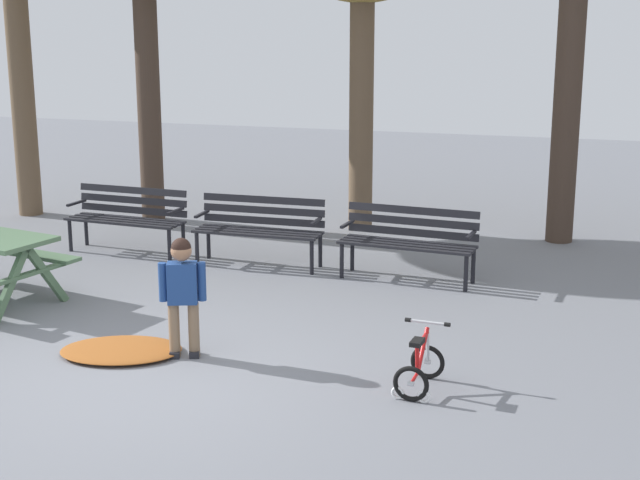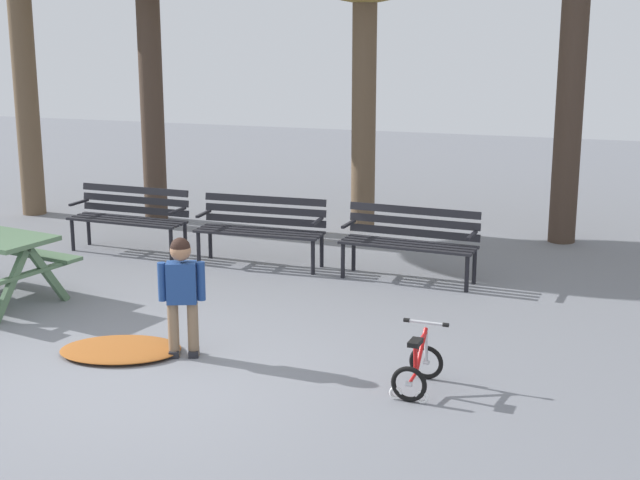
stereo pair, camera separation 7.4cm
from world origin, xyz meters
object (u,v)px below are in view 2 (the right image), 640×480
(park_bench_left, at_px, (262,225))
(child_standing, at_px, (182,287))
(kids_bicycle, at_px, (418,367))
(park_bench_right, at_px, (410,237))
(park_bench_far_left, at_px, (130,214))

(park_bench_left, bearing_deg, child_standing, -80.46)
(park_bench_left, height_order, kids_bicycle, park_bench_left)
(park_bench_left, bearing_deg, park_bench_right, -1.90)
(park_bench_far_left, relative_size, child_standing, 1.45)
(park_bench_right, xyz_separation_m, child_standing, (-1.37, -3.16, 0.15))
(child_standing, xyz_separation_m, kids_bicycle, (2.20, -0.10, -0.46))
(child_standing, height_order, kids_bicycle, child_standing)
(park_bench_left, height_order, child_standing, child_standing)
(park_bench_far_left, distance_m, child_standing, 4.10)
(park_bench_left, relative_size, park_bench_right, 0.99)
(park_bench_left, xyz_separation_m, kids_bicycle, (2.74, -3.32, -0.31))
(park_bench_left, bearing_deg, kids_bicycle, -50.46)
(park_bench_left, xyz_separation_m, park_bench_right, (1.91, -0.06, 0.00))
(park_bench_right, height_order, child_standing, child_standing)
(park_bench_right, bearing_deg, child_standing, -113.41)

